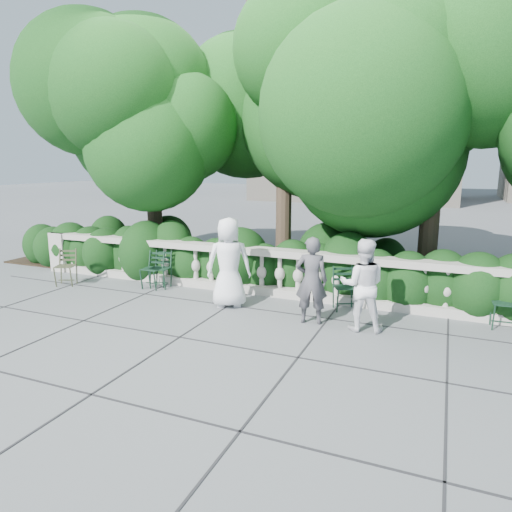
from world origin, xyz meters
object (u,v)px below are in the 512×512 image
at_px(person_businessman, 229,263).
at_px(chair_b, 158,289).
at_px(chair_c, 149,290).
at_px(chair_d, 346,312).
at_px(person_woman_grey, 311,280).
at_px(chair_e, 504,332).
at_px(chair_weathered, 64,287).
at_px(person_casual_man, 362,285).

bearing_deg(person_businessman, chair_b, -36.76).
bearing_deg(person_businessman, chair_c, -32.88).
relative_size(chair_d, person_woman_grey, 0.55).
distance_m(chair_b, chair_e, 6.82).
xyz_separation_m(chair_weathered, person_businessman, (4.06, 0.20, 0.88)).
bearing_deg(chair_b, chair_c, -148.00).
height_order(chair_b, person_businessman, person_businessman).
bearing_deg(chair_d, chair_b, 154.07).
bearing_deg(chair_d, person_businessman, 166.29).
distance_m(chair_b, chair_d, 4.18).
relative_size(chair_b, chair_weathered, 1.00).
relative_size(chair_d, chair_e, 1.00).
bearing_deg(chair_b, person_woman_grey, -17.94).
bearing_deg(chair_e, person_businessman, -176.57).
relative_size(chair_c, chair_weathered, 1.00).
bearing_deg(chair_c, chair_b, 38.42).
bearing_deg(chair_weathered, person_woman_grey, -24.31).
distance_m(chair_c, chair_e, 6.97).
height_order(chair_c, chair_d, same).
distance_m(chair_c, person_casual_man, 4.83).
height_order(chair_c, chair_weathered, same).
bearing_deg(chair_c, person_businessman, -9.08).
relative_size(chair_d, person_businessman, 0.48).
height_order(chair_e, person_businessman, person_businessman).
bearing_deg(chair_c, person_woman_grey, -9.43).
distance_m(chair_d, person_businessman, 2.42).
height_order(person_businessman, person_woman_grey, person_businessman).
bearing_deg(chair_weathered, person_casual_man, -24.10).
height_order(chair_d, person_businessman, person_businessman).
distance_m(chair_e, person_businessman, 4.95).
relative_size(chair_b, chair_e, 1.00).
distance_m(person_businessman, person_woman_grey, 1.76).
height_order(chair_weathered, person_woman_grey, person_woman_grey).
bearing_deg(person_casual_man, person_businessman, -16.81).
bearing_deg(chair_weathered, chair_b, -6.22).
xyz_separation_m(chair_d, person_woman_grey, (-0.47, -0.81, 0.77)).
relative_size(chair_d, person_casual_man, 0.54).
height_order(chair_c, person_casual_man, person_casual_man).
xyz_separation_m(chair_c, chair_weathered, (-1.93, -0.53, 0.00)).
relative_size(chair_b, person_businessman, 0.48).
distance_m(chair_e, person_woman_grey, 3.31).
distance_m(chair_c, person_businessman, 2.32).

